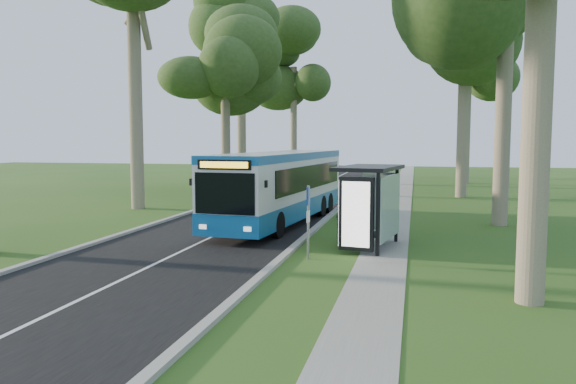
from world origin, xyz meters
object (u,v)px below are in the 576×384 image
bus_shelter (372,191)px  car_white (283,173)px  bus_stop_sign (308,213)px  car_silver (280,170)px  bus (281,187)px  litter_bin (345,230)px

bus_shelter → car_white: (-10.32, 30.59, -1.27)m
bus_stop_sign → car_silver: 36.00m
bus_shelter → bus_stop_sign: bearing=-123.8°
bus → bus_stop_sign: (2.54, -6.98, -0.18)m
bus_shelter → car_white: bus_shelter is taller
bus_shelter → litter_bin: (-1.00, 0.75, -1.46)m
car_white → litter_bin: bearing=-59.4°
bus → bus_shelter: 6.73m
bus → litter_bin: bearing=-47.2°
bus_stop_sign → bus_shelter: (1.80, 1.86, 0.53)m
bus → car_silver: 28.61m
bus_shelter → car_white: size_ratio=0.86×
bus_stop_sign → car_white: (-8.52, 32.45, -0.74)m
bus → bus_stop_sign: bus is taller
bus_stop_sign → litter_bin: 2.88m
litter_bin → car_white: 31.26m
bus_stop_sign → bus_shelter: bus_shelter is taller
bus_shelter → bus: bearing=140.5°
litter_bin → car_silver: bearing=107.5°
bus → car_white: bearing=108.6°
bus → car_silver: bearing=109.2°
bus → bus_shelter: size_ratio=3.42×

